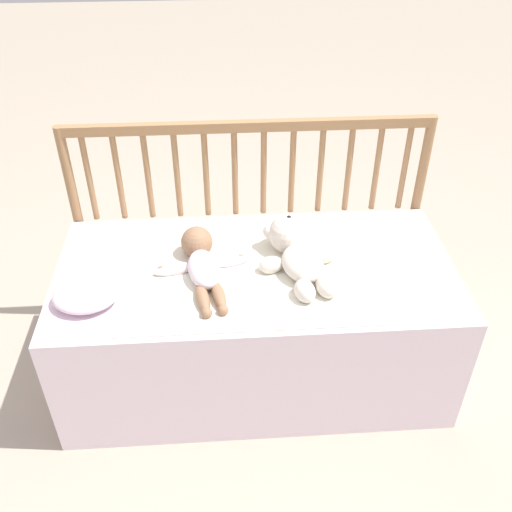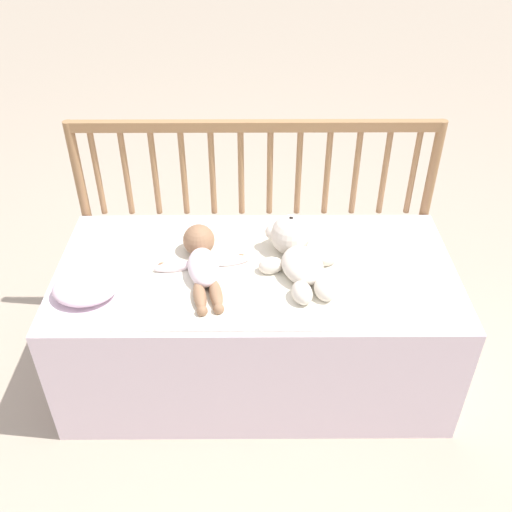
{
  "view_description": "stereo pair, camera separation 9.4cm",
  "coord_description": "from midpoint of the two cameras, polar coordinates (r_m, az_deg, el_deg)",
  "views": [
    {
      "loc": [
        -0.1,
        -1.5,
        1.66
      ],
      "look_at": [
        0.0,
        -0.01,
        0.54
      ],
      "focal_mm": 40.0,
      "sensor_mm": 36.0,
      "label": 1
    },
    {
      "loc": [
        -0.01,
        -1.51,
        1.66
      ],
      "look_at": [
        0.0,
        -0.01,
        0.54
      ],
      "focal_mm": 40.0,
      "sensor_mm": 36.0,
      "label": 2
    }
  ],
  "objects": [
    {
      "name": "crib_rail",
      "position": [
        2.13,
        -1.95,
        7.31
      ],
      "size": [
        1.34,
        0.04,
        0.86
      ],
      "color": "#997047",
      "rests_on": "ground_plane"
    },
    {
      "name": "baby",
      "position": [
        1.88,
        -6.85,
        -0.72
      ],
      "size": [
        0.32,
        0.39,
        0.11
      ],
      "color": "white",
      "rests_on": "crib_mattress"
    },
    {
      "name": "ground_plane",
      "position": [
        2.24,
        -1.25,
        -11.05
      ],
      "size": [
        12.0,
        12.0,
        0.0
      ],
      "primitive_type": "plane",
      "color": "tan"
    },
    {
      "name": "crib_mattress",
      "position": [
        2.07,
        -1.34,
        -6.53
      ],
      "size": [
        1.34,
        0.65,
        0.48
      ],
      "color": "silver",
      "rests_on": "ground_plane"
    },
    {
      "name": "small_pillow",
      "position": [
        1.85,
        -18.08,
        -3.7
      ],
      "size": [
        0.2,
        0.18,
        0.06
      ],
      "color": "silver",
      "rests_on": "crib_mattress"
    },
    {
      "name": "teddy_bear",
      "position": [
        1.9,
        2.64,
        0.54
      ],
      "size": [
        0.28,
        0.38,
        0.14
      ],
      "color": "silver",
      "rests_on": "crib_mattress"
    },
    {
      "name": "blanket",
      "position": [
        1.87,
        -1.97,
        -2.0
      ],
      "size": [
        0.83,
        0.52,
        0.01
      ],
      "color": "silver",
      "rests_on": "crib_mattress"
    }
  ]
}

